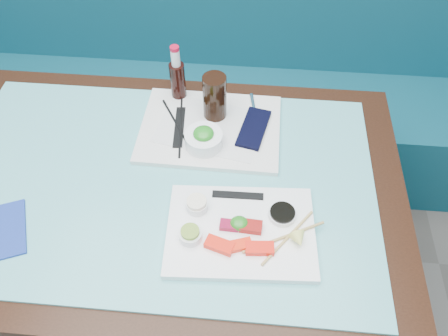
# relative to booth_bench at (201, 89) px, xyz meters

# --- Properties ---
(booth_bench) EXTENTS (3.00, 0.56, 1.17)m
(booth_bench) POSITION_rel_booth_bench_xyz_m (0.00, 0.00, 0.00)
(booth_bench) COLOR #0D4757
(booth_bench) RESTS_ON ground
(dining_table) EXTENTS (1.40, 0.90, 0.75)m
(dining_table) POSITION_rel_booth_bench_xyz_m (0.00, -0.84, 0.29)
(dining_table) COLOR black
(dining_table) RESTS_ON ground
(glass_top) EXTENTS (1.22, 0.76, 0.01)m
(glass_top) POSITION_rel_booth_bench_xyz_m (0.00, -0.84, 0.38)
(glass_top) COLOR #5CB6B9
(glass_top) RESTS_ON dining_table
(sashimi_plate) EXTENTS (0.39, 0.29, 0.02)m
(sashimi_plate) POSITION_rel_booth_bench_xyz_m (0.24, -0.99, 0.39)
(sashimi_plate) COLOR white
(sashimi_plate) RESTS_ON glass_top
(salmon_left) EXTENTS (0.08, 0.05, 0.02)m
(salmon_left) POSITION_rel_booth_bench_xyz_m (0.19, -1.05, 0.41)
(salmon_left) COLOR #FA1D0A
(salmon_left) RESTS_ON sashimi_plate
(salmon_mid) EXTENTS (0.07, 0.05, 0.01)m
(salmon_mid) POSITION_rel_booth_bench_xyz_m (0.24, -1.04, 0.41)
(salmon_mid) COLOR #FE250A
(salmon_mid) RESTS_ON sashimi_plate
(salmon_right) EXTENTS (0.07, 0.04, 0.02)m
(salmon_right) POSITION_rel_booth_bench_xyz_m (0.29, -1.05, 0.41)
(salmon_right) COLOR #FF190A
(salmon_right) RESTS_ON sashimi_plate
(tuna_left) EXTENTS (0.05, 0.03, 0.02)m
(tuna_left) POSITION_rel_booth_bench_xyz_m (0.21, -0.99, 0.41)
(tuna_left) COLOR maroon
(tuna_left) RESTS_ON sashimi_plate
(tuna_right) EXTENTS (0.06, 0.04, 0.02)m
(tuna_right) POSITION_rel_booth_bench_xyz_m (0.27, -0.99, 0.41)
(tuna_right) COLOR maroon
(tuna_right) RESTS_ON sashimi_plate
(seaweed_garnish) EXTENTS (0.05, 0.05, 0.03)m
(seaweed_garnish) POSITION_rel_booth_bench_xyz_m (0.24, -0.98, 0.42)
(seaweed_garnish) COLOR #23771B
(seaweed_garnish) RESTS_ON sashimi_plate
(ramekin_wasabi) EXTENTS (0.08, 0.08, 0.02)m
(ramekin_wasabi) POSITION_rel_booth_bench_xyz_m (0.12, -1.03, 0.42)
(ramekin_wasabi) COLOR white
(ramekin_wasabi) RESTS_ON sashimi_plate
(wasabi_fill) EXTENTS (0.06, 0.06, 0.01)m
(wasabi_fill) POSITION_rel_booth_bench_xyz_m (0.12, -1.03, 0.43)
(wasabi_fill) COLOR olive
(wasabi_fill) RESTS_ON ramekin_wasabi
(ramekin_ginger) EXTENTS (0.06, 0.06, 0.02)m
(ramekin_ginger) POSITION_rel_booth_bench_xyz_m (0.12, -0.94, 0.41)
(ramekin_ginger) COLOR white
(ramekin_ginger) RESTS_ON sashimi_plate
(ginger_fill) EXTENTS (0.06, 0.06, 0.01)m
(ginger_fill) POSITION_rel_booth_bench_xyz_m (0.12, -0.94, 0.43)
(ginger_fill) COLOR white
(ginger_fill) RESTS_ON ramekin_ginger
(soy_dish) EXTENTS (0.10, 0.10, 0.01)m
(soy_dish) POSITION_rel_booth_bench_xyz_m (0.35, -0.94, 0.41)
(soy_dish) COLOR white
(soy_dish) RESTS_ON sashimi_plate
(soy_fill) EXTENTS (0.07, 0.07, 0.01)m
(soy_fill) POSITION_rel_booth_bench_xyz_m (0.35, -0.94, 0.42)
(soy_fill) COLOR black
(soy_fill) RESTS_ON soy_dish
(lemon_wedge) EXTENTS (0.05, 0.05, 0.04)m
(lemon_wedge) POSITION_rel_booth_bench_xyz_m (0.39, -1.02, 0.42)
(lemon_wedge) COLOR #FBFD77
(lemon_wedge) RESTS_ON sashimi_plate
(chopstick_sleeve) EXTENTS (0.14, 0.02, 0.00)m
(chopstick_sleeve) POSITION_rel_booth_bench_xyz_m (0.23, -0.89, 0.40)
(chopstick_sleeve) COLOR black
(chopstick_sleeve) RESTS_ON sashimi_plate
(wooden_chopstick_a) EXTENTS (0.21, 0.11, 0.01)m
(wooden_chopstick_a) POSITION_rel_booth_bench_xyz_m (0.35, -1.01, 0.41)
(wooden_chopstick_a) COLOR tan
(wooden_chopstick_a) RESTS_ON sashimi_plate
(wooden_chopstick_b) EXTENTS (0.13, 0.17, 0.01)m
(wooden_chopstick_b) POSITION_rel_booth_bench_xyz_m (0.36, -1.01, 0.41)
(wooden_chopstick_b) COLOR tan
(wooden_chopstick_b) RESTS_ON sashimi_plate
(serving_tray) EXTENTS (0.43, 0.33, 0.02)m
(serving_tray) POSITION_rel_booth_bench_xyz_m (0.12, -0.63, 0.39)
(serving_tray) COLOR white
(serving_tray) RESTS_ON glass_top
(paper_placemat) EXTENTS (0.35, 0.28, 0.00)m
(paper_placemat) POSITION_rel_booth_bench_xyz_m (0.12, -0.63, 0.40)
(paper_placemat) COLOR silver
(paper_placemat) RESTS_ON serving_tray
(seaweed_bowl) EXTENTS (0.15, 0.15, 0.05)m
(seaweed_bowl) POSITION_rel_booth_bench_xyz_m (0.11, -0.71, 0.42)
(seaweed_bowl) COLOR white
(seaweed_bowl) RESTS_ON serving_tray
(seaweed_salad) EXTENTS (0.08, 0.08, 0.03)m
(seaweed_salad) POSITION_rel_booth_bench_xyz_m (0.11, -0.71, 0.45)
(seaweed_salad) COLOR #20801D
(seaweed_salad) RESTS_ON seaweed_bowl
(cola_glass) EXTENTS (0.09, 0.09, 0.15)m
(cola_glass) POSITION_rel_booth_bench_xyz_m (0.13, -0.58, 0.47)
(cola_glass) COLOR black
(cola_glass) RESTS_ON serving_tray
(navy_pouch) EXTENTS (0.11, 0.18, 0.01)m
(navy_pouch) POSITION_rel_booth_bench_xyz_m (0.26, -0.63, 0.41)
(navy_pouch) COLOR black
(navy_pouch) RESTS_ON serving_tray
(fork) EXTENTS (0.03, 0.10, 0.01)m
(fork) POSITION_rel_booth_bench_xyz_m (0.25, -0.53, 0.41)
(fork) COLOR white
(fork) RESTS_ON serving_tray
(black_chopstick_a) EXTENTS (0.14, 0.23, 0.01)m
(black_chopstick_a) POSITION_rel_booth_bench_xyz_m (0.02, -0.64, 0.40)
(black_chopstick_a) COLOR black
(black_chopstick_a) RESTS_ON serving_tray
(black_chopstick_b) EXTENTS (0.04, 0.25, 0.01)m
(black_chopstick_b) POSITION_rel_booth_bench_xyz_m (0.03, -0.64, 0.40)
(black_chopstick_b) COLOR black
(black_chopstick_b) RESTS_ON serving_tray
(tray_sleeve) EXTENTS (0.04, 0.17, 0.00)m
(tray_sleeve) POSITION_rel_booth_bench_xyz_m (0.03, -0.64, 0.40)
(tray_sleeve) COLOR black
(tray_sleeve) RESTS_ON serving_tray
(cola_bottle_body) EXTENTS (0.06, 0.06, 0.14)m
(cola_bottle_body) POSITION_rel_booth_bench_xyz_m (0.01, -0.49, 0.45)
(cola_bottle_body) COLOR black
(cola_bottle_body) RESTS_ON glass_top
(cola_bottle_neck) EXTENTS (0.03, 0.03, 0.05)m
(cola_bottle_neck) POSITION_rel_booth_bench_xyz_m (0.01, -0.49, 0.55)
(cola_bottle_neck) COLOR white
(cola_bottle_neck) RESTS_ON cola_bottle_body
(cola_bottle_cap) EXTENTS (0.03, 0.03, 0.01)m
(cola_bottle_cap) POSITION_rel_booth_bench_xyz_m (0.01, -0.49, 0.58)
(cola_bottle_cap) COLOR #B50B29
(cola_bottle_cap) RESTS_ON cola_bottle_neck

